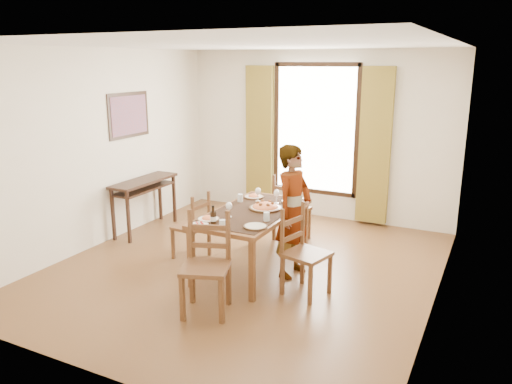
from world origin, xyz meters
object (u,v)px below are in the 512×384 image
at_px(console_table, 144,187).
at_px(pasta_platter, 265,205).
at_px(dining_table, 253,216).
at_px(man, 293,211).

xyz_separation_m(console_table, pasta_platter, (2.23, -0.44, 0.12)).
height_order(console_table, dining_table, console_table).
bearing_deg(console_table, dining_table, -15.12).
bearing_deg(dining_table, console_table, 164.88).
bearing_deg(dining_table, man, 8.35).
height_order(man, pasta_platter, man).
bearing_deg(pasta_platter, console_table, 168.82).
height_order(console_table, pasta_platter, pasta_platter).
distance_m(console_table, man, 2.67).
height_order(dining_table, man, man).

